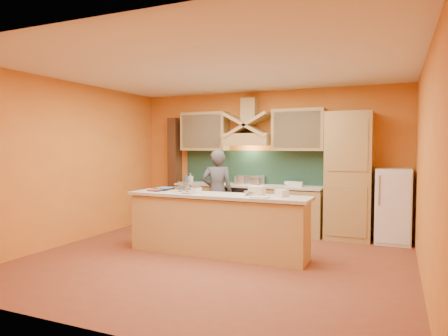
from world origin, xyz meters
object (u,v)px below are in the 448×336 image
at_px(fridge, 393,206).
at_px(mixing_bowl, 252,193).
at_px(person, 217,192).
at_px(kitchen_scale, 196,191).
at_px(stove, 247,208).

relative_size(fridge, mixing_bowl, 5.32).
bearing_deg(person, kitchen_scale, 77.32).
height_order(fridge, kitchen_scale, fridge).
xyz_separation_m(kitchen_scale, mixing_bowl, (0.86, 0.16, -0.02)).
height_order(stove, kitchen_scale, kitchen_scale).
height_order(kitchen_scale, mixing_bowl, kitchen_scale).
xyz_separation_m(fridge, kitchen_scale, (-2.82, -1.99, 0.34)).
height_order(stove, mixing_bowl, mixing_bowl).
bearing_deg(stove, kitchen_scale, -93.32).
distance_m(person, mixing_bowl, 1.69).
distance_m(kitchen_scale, mixing_bowl, 0.87).
bearing_deg(mixing_bowl, kitchen_scale, -169.24).
xyz_separation_m(fridge, mixing_bowl, (-1.96, -1.83, 0.32)).
relative_size(fridge, person, 0.80).
height_order(stove, person, person).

